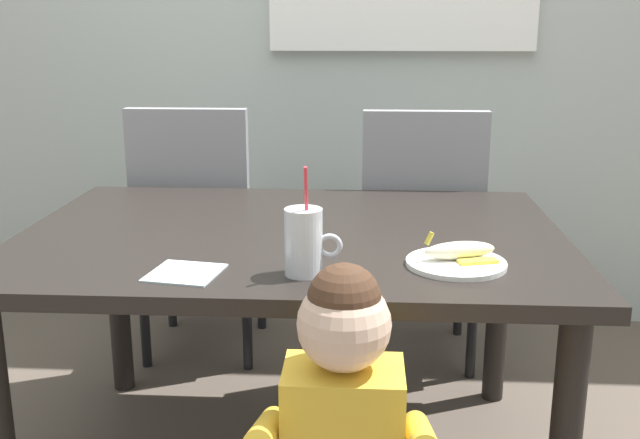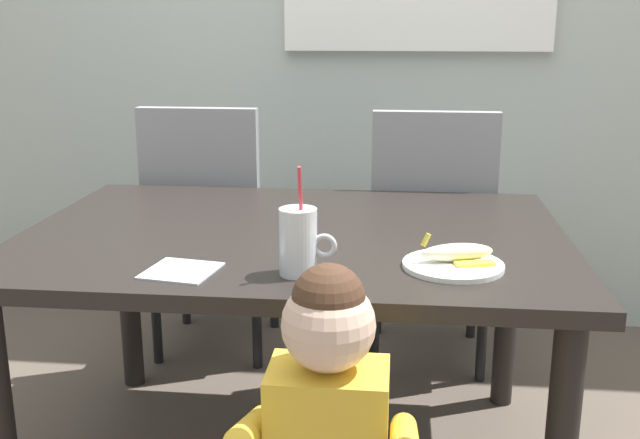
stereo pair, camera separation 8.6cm
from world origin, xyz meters
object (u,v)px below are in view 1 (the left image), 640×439
(dining_chair_left, at_px, (198,219))
(paper_napkin, at_px, (185,273))
(dining_table, at_px, (292,261))
(dining_chair_right, at_px, (420,224))
(snack_plate, at_px, (456,263))
(toddler_standing, at_px, (343,425))
(peeled_banana, at_px, (461,251))
(milk_cup, at_px, (304,246))

(dining_chair_left, xyz_separation_m, paper_napkin, (0.21, -1.06, 0.16))
(dining_table, height_order, dining_chair_right, dining_chair_right)
(dining_table, relative_size, paper_napkin, 9.60)
(dining_chair_left, distance_m, snack_plate, 1.28)
(dining_chair_right, height_order, toddler_standing, dining_chair_right)
(dining_chair_right, bearing_deg, peeled_banana, 91.29)
(toddler_standing, distance_m, paper_napkin, 0.52)
(dining_chair_left, relative_size, dining_chair_right, 1.00)
(dining_table, xyz_separation_m, snack_plate, (0.40, -0.27, 0.09))
(dining_chair_right, relative_size, peeled_banana, 5.47)
(toddler_standing, relative_size, paper_napkin, 5.59)
(toddler_standing, bearing_deg, dining_table, 103.13)
(dining_chair_right, bearing_deg, paper_napkin, 60.24)
(peeled_banana, bearing_deg, snack_plate, -127.93)
(milk_cup, bearing_deg, dining_chair_left, 114.44)
(dining_table, relative_size, dining_chair_right, 1.50)
(dining_chair_left, bearing_deg, dining_table, 120.69)
(dining_table, xyz_separation_m, milk_cup, (0.06, -0.35, 0.15))
(toddler_standing, bearing_deg, snack_plate, 59.16)
(dining_chair_left, height_order, toddler_standing, dining_chair_left)
(dining_chair_left, bearing_deg, paper_napkin, 101.32)
(milk_cup, relative_size, snack_plate, 1.09)
(dining_chair_left, xyz_separation_m, dining_chair_right, (0.81, -0.02, 0.00))
(toddler_standing, height_order, paper_napkin, toddler_standing)
(dining_chair_left, relative_size, snack_plate, 4.17)
(dining_chair_right, height_order, paper_napkin, dining_chair_right)
(milk_cup, xyz_separation_m, peeled_banana, (0.35, 0.10, -0.04))
(dining_chair_left, bearing_deg, peeled_banana, 131.00)
(milk_cup, bearing_deg, dining_chair_right, 72.19)
(dining_chair_right, relative_size, snack_plate, 4.17)
(dining_chair_right, height_order, milk_cup, dining_chair_right)
(dining_table, distance_m, peeled_banana, 0.50)
(dining_chair_right, distance_m, milk_cup, 1.11)
(dining_chair_right, height_order, peeled_banana, dining_chair_right)
(toddler_standing, distance_m, snack_plate, 0.51)
(dining_chair_left, distance_m, paper_napkin, 1.10)
(dining_table, bearing_deg, snack_plate, -33.65)
(snack_plate, bearing_deg, toddler_standing, -120.84)
(dining_chair_left, relative_size, milk_cup, 3.84)
(toddler_standing, distance_m, peeled_banana, 0.54)
(peeled_banana, distance_m, paper_napkin, 0.63)
(toddler_standing, height_order, peeled_banana, toddler_standing)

